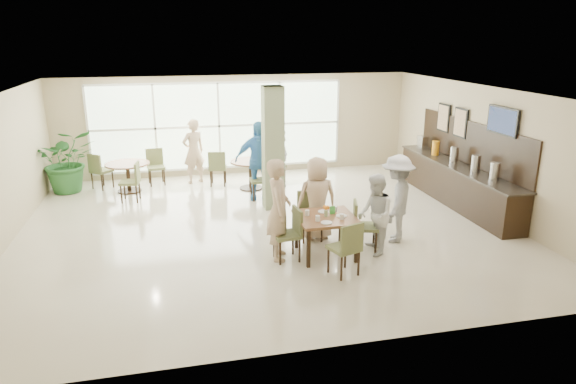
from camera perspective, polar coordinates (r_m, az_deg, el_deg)
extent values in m
plane|color=beige|center=(10.86, -2.45, -3.81)|extent=(10.00, 10.00, 0.00)
plane|color=white|center=(10.20, -2.65, 11.05)|extent=(10.00, 10.00, 0.00)
plane|color=tan|center=(14.80, -5.74, 7.40)|extent=(10.00, 0.00, 10.00)
plane|color=tan|center=(6.28, 4.98, -6.14)|extent=(10.00, 0.00, 10.00)
plane|color=tan|center=(12.34, 21.02, 4.40)|extent=(0.00, 9.00, 9.00)
plane|color=silver|center=(14.72, -7.67, 7.28)|extent=(7.00, 0.00, 7.00)
cube|color=#778059|center=(11.66, -1.68, 4.86)|extent=(0.45, 0.45, 2.80)
cube|color=brown|center=(9.24, 4.24, -2.86)|extent=(1.04, 1.04, 0.05)
cube|color=black|center=(8.87, 2.30, -6.30)|extent=(0.06, 0.06, 0.70)
cube|color=black|center=(9.13, 7.63, -5.76)|extent=(0.06, 0.06, 0.70)
cube|color=black|center=(9.66, 0.94, -4.29)|extent=(0.06, 0.06, 0.70)
cube|color=black|center=(9.89, 5.88, -3.86)|extent=(0.06, 0.06, 0.70)
cylinder|color=brown|center=(13.67, -17.44, 3.01)|extent=(1.11, 1.11, 0.04)
cylinder|color=black|center=(13.76, -17.30, 1.50)|extent=(0.10, 0.10, 0.71)
cylinder|color=black|center=(13.85, -17.18, 0.14)|extent=(0.60, 0.60, 0.03)
cylinder|color=brown|center=(13.32, -4.19, 3.41)|extent=(1.05, 1.05, 0.04)
cylinder|color=black|center=(13.42, -4.16, 1.85)|extent=(0.10, 0.10, 0.71)
cylinder|color=black|center=(13.51, -4.12, 0.46)|extent=(0.60, 0.60, 0.03)
cylinder|color=white|center=(9.46, 5.26, -1.92)|extent=(0.08, 0.08, 0.10)
cylinder|color=white|center=(9.24, 2.15, -2.32)|extent=(0.08, 0.08, 0.10)
cylinder|color=white|center=(8.98, 3.32, -2.94)|extent=(0.08, 0.08, 0.10)
cylinder|color=white|center=(9.09, 6.00, -2.74)|extent=(0.08, 0.08, 0.10)
cylinder|color=white|center=(8.91, 4.30, -3.41)|extent=(0.20, 0.20, 0.01)
cylinder|color=white|center=(9.45, 3.95, -2.18)|extent=(0.20, 0.20, 0.01)
cylinder|color=white|center=(9.27, 5.96, -2.63)|extent=(0.20, 0.20, 0.01)
cylinder|color=#99B27F|center=(9.21, 4.25, -2.36)|extent=(0.07, 0.07, 0.12)
sphere|color=orange|center=(9.18, 4.44, -1.70)|extent=(0.07, 0.07, 0.07)
sphere|color=orange|center=(9.19, 4.13, -1.67)|extent=(0.07, 0.07, 0.07)
sphere|color=orange|center=(9.15, 4.22, -1.77)|extent=(0.07, 0.07, 0.07)
cube|color=green|center=(9.34, 4.95, -2.01)|extent=(0.10, 0.03, 0.15)
cube|color=black|center=(12.80, 18.16, 0.72)|extent=(0.60, 4.60, 0.90)
cube|color=black|center=(12.68, 18.35, 2.75)|extent=(0.64, 4.70, 0.04)
cube|color=black|center=(12.72, 19.70, 5.12)|extent=(0.04, 4.60, 1.00)
cylinder|color=silver|center=(11.49, 21.98, 2.09)|extent=(0.20, 0.20, 0.40)
cylinder|color=silver|center=(12.05, 20.13, 2.94)|extent=(0.20, 0.20, 0.40)
cylinder|color=silver|center=(12.80, 17.99, 3.93)|extent=(0.20, 0.20, 0.40)
cylinder|color=orange|center=(13.56, 16.07, 4.72)|extent=(0.18, 0.18, 0.36)
cube|color=silver|center=(14.16, 14.73, 5.33)|extent=(0.18, 0.30, 0.36)
cube|color=black|center=(11.69, 22.77, 7.31)|extent=(0.06, 1.00, 0.58)
cube|color=#7F99CC|center=(11.67, 22.67, 7.31)|extent=(0.01, 0.92, 0.50)
cube|color=black|center=(13.06, 18.64, 7.30)|extent=(0.04, 0.55, 0.70)
cube|color=#8E5D33|center=(13.04, 18.54, 7.30)|extent=(0.01, 0.47, 0.62)
cube|color=black|center=(13.73, 16.92, 7.90)|extent=(0.04, 0.55, 0.70)
cube|color=#8E5D33|center=(13.72, 16.83, 7.90)|extent=(0.01, 0.47, 0.62)
imported|color=#29662C|center=(14.19, -23.35, 3.21)|extent=(1.72, 1.72, 1.62)
imported|color=tan|center=(9.04, -1.05, -1.97)|extent=(0.55, 0.74, 1.84)
imported|color=tan|center=(9.99, 3.23, -0.71)|extent=(0.82, 0.46, 1.64)
imported|color=white|center=(9.42, 9.66, -2.51)|extent=(0.65, 0.79, 1.50)
imported|color=#99999B|center=(10.06, 12.00, -0.74)|extent=(1.12, 1.27, 1.71)
imported|color=#438AC9|center=(12.41, -3.33, 3.49)|extent=(1.24, 0.88, 1.92)
imported|color=white|center=(13.52, -1.19, 3.99)|extent=(0.93, 1.59, 1.61)
imported|color=tan|center=(14.03, -10.44, 4.47)|extent=(0.75, 0.65, 1.74)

